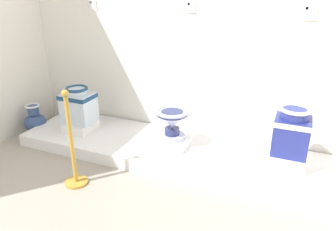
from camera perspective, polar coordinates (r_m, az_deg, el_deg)
wall_back at (r=3.63m, az=4.10°, el=18.71°), size 4.38×0.06×3.14m
display_platform at (r=3.59m, az=0.75°, el=-6.43°), size 3.59×0.93×0.14m
plinth_block_tall_cobalt at (r=4.06m, az=-15.41°, el=-1.77°), size 0.32×0.35×0.11m
antique_toilet_tall_cobalt at (r=3.96m, az=-15.81°, el=1.93°), size 0.37×0.30×0.44m
plinth_block_squat_floral at (r=3.54m, az=0.72°, el=-4.75°), size 0.35×0.32×0.09m
antique_toilet_squat_floral at (r=3.43m, az=0.75°, el=-0.87°), size 0.36×0.36×0.34m
plinth_block_rightmost at (r=3.36m, az=20.60°, el=-7.39°), size 0.33×0.39×0.14m
antique_toilet_rightmost at (r=3.22m, az=21.35°, el=-2.48°), size 0.33×0.30×0.47m
info_placard_first at (r=4.17m, az=-13.29°, el=18.71°), size 0.09×0.01×0.12m
info_placard_second at (r=3.59m, az=4.21°, el=18.82°), size 0.09×0.01×0.11m
info_placard_third at (r=3.40m, az=24.26°, el=16.49°), size 0.12×0.01×0.14m
decorative_vase_companion at (r=4.48m, az=-22.79°, el=-0.86°), size 0.28×0.28×0.38m
stanchion_post_near_left at (r=3.14m, az=-16.71°, el=-6.78°), size 0.22×0.22×0.96m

